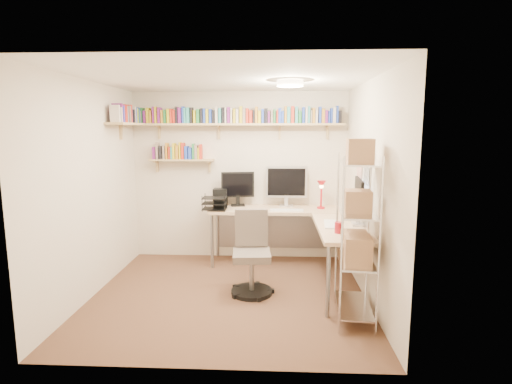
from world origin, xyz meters
TOP-DOWN VIEW (x-y plane):
  - ground at (0.00, 0.00)m, footprint 3.20×3.20m
  - room_shell at (0.00, 0.00)m, footprint 3.24×3.04m
  - wall_shelves at (-0.41, 1.30)m, footprint 3.12×1.09m
  - corner_desk at (0.70, 0.94)m, footprint 2.18×2.13m
  - office_chair at (0.26, 0.11)m, footprint 0.52×0.53m
  - wire_rack at (1.36, -0.53)m, footprint 0.42×0.77m

SIDE VIEW (x-z plane):
  - ground at x=0.00m, z-range 0.00..0.00m
  - office_chair at x=0.26m, z-range -0.08..0.91m
  - corner_desk at x=0.70m, z-range 0.10..1.52m
  - wire_rack at x=1.36m, z-range 0.12..1.98m
  - room_shell at x=0.00m, z-range 0.29..2.81m
  - wall_shelves at x=-0.41m, z-range 1.63..2.42m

